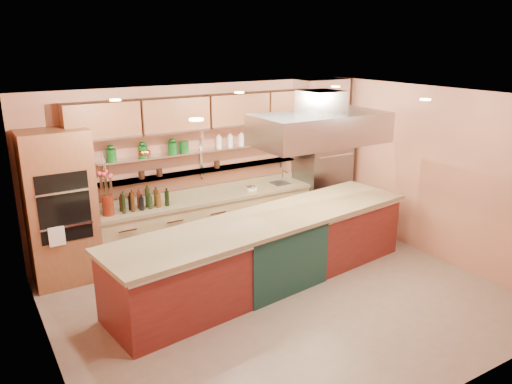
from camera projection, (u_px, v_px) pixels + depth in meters
floor at (283, 300)px, 7.03m from camera, size 6.00×5.00×0.02m
ceiling at (286, 98)px, 6.21m from camera, size 6.00×5.00×0.02m
wall_back at (203, 166)px, 8.66m from camera, size 6.00×0.04×2.80m
wall_front at (439, 279)px, 4.58m from camera, size 6.00×0.04×2.80m
wall_left at (44, 253)px, 5.13m from camera, size 0.04×5.00×2.80m
wall_right at (437, 174)px, 8.11m from camera, size 0.04×5.00×2.80m
oven_stack at (61, 208)px, 7.26m from camera, size 0.95×0.64×2.30m
refrigerator at (322, 172)px, 9.64m from camera, size 0.95×0.72×2.10m
back_counter at (210, 222)px, 8.67m from camera, size 3.84×0.64×0.93m
wall_shelf_lower at (204, 171)px, 8.54m from camera, size 3.60×0.26×0.03m
wall_shelf_upper at (203, 151)px, 8.44m from camera, size 3.60×0.26×0.03m
upper_cabinets at (206, 112)px, 8.24m from camera, size 4.60×0.36×0.55m
range_hood at (320, 129)px, 7.32m from camera, size 2.00×1.00×0.45m
ceiling_downlights at (278, 99)px, 6.38m from camera, size 4.00×2.80×0.02m
island at (268, 251)px, 7.39m from camera, size 4.97×1.68×1.02m
flower_vase at (108, 205)px, 7.59m from camera, size 0.19×0.19×0.31m
oil_bottle_cluster at (145, 201)px, 7.88m from camera, size 0.86×0.44×0.27m
kitchen_scale at (251, 188)px, 8.87m from camera, size 0.20×0.17×0.10m
bar_faucet at (282, 177)px, 9.31m from camera, size 0.03×0.03×0.23m
copper_kettle at (145, 153)px, 7.92m from camera, size 0.21×0.21×0.13m
green_canister at (184, 147)px, 8.24m from camera, size 0.16×0.16×0.18m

